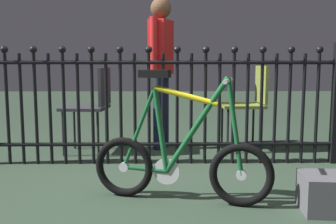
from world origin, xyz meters
The scene contains 7 objects.
ground_plane centered at (0.00, 0.00, 0.00)m, with size 20.00×20.00×0.00m, color #2C3D2E.
iron_fence centered at (-0.05, 0.83, 0.57)m, with size 3.30×0.07×1.10m.
bicycle centered at (0.15, -0.15, 0.29)m, with size 1.18×0.45×0.87m.
chair_charcoal centered at (-0.67, 1.27, 0.53)m, with size 0.47×0.47×0.87m.
chair_olive centered at (0.95, 1.39, 0.54)m, with size 0.44×0.44×0.89m.
person_visitor centered at (0.02, 1.49, 0.95)m, with size 0.28×0.45×1.59m.
display_crate centered at (1.05, -0.35, 0.12)m, with size 0.30×0.30×0.23m, color #4C4C51.
Camera 1 is at (0.03, -2.64, 0.92)m, focal length 41.30 mm.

